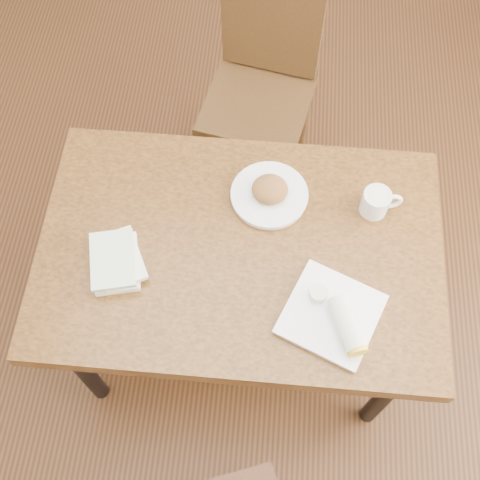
# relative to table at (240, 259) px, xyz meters

# --- Properties ---
(ground) EXTENTS (4.00, 5.00, 0.01)m
(ground) POSITION_rel_table_xyz_m (0.00, 0.00, -0.67)
(ground) COLOR #472814
(ground) RESTS_ON ground
(room_walls) EXTENTS (4.02, 5.02, 2.80)m
(room_walls) POSITION_rel_table_xyz_m (0.00, 0.00, 0.96)
(room_walls) COLOR beige
(room_walls) RESTS_ON ground
(table) EXTENTS (1.26, 0.83, 0.75)m
(table) POSITION_rel_table_xyz_m (0.00, 0.00, 0.00)
(table) COLOR brown
(table) RESTS_ON ground
(chair_far) EXTENTS (0.50, 0.50, 0.95)m
(chair_far) POSITION_rel_table_xyz_m (0.02, 0.88, -0.12)
(chair_far) COLOR #432E13
(chair_far) RESTS_ON ground
(plate_scone) EXTENTS (0.25, 0.25, 0.08)m
(plate_scone) POSITION_rel_table_xyz_m (0.08, 0.19, 0.11)
(plate_scone) COLOR white
(plate_scone) RESTS_ON table
(coffee_mug) EXTENTS (0.13, 0.09, 0.09)m
(coffee_mug) POSITION_rel_table_xyz_m (0.42, 0.17, 0.13)
(coffee_mug) COLOR white
(coffee_mug) RESTS_ON table
(plate_burrito) EXTENTS (0.34, 0.34, 0.09)m
(plate_burrito) POSITION_rel_table_xyz_m (0.30, -0.21, 0.11)
(plate_burrito) COLOR white
(plate_burrito) RESTS_ON table
(book_stack) EXTENTS (0.20, 0.23, 0.05)m
(book_stack) POSITION_rel_table_xyz_m (-0.37, -0.09, 0.11)
(book_stack) COLOR white
(book_stack) RESTS_ON table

